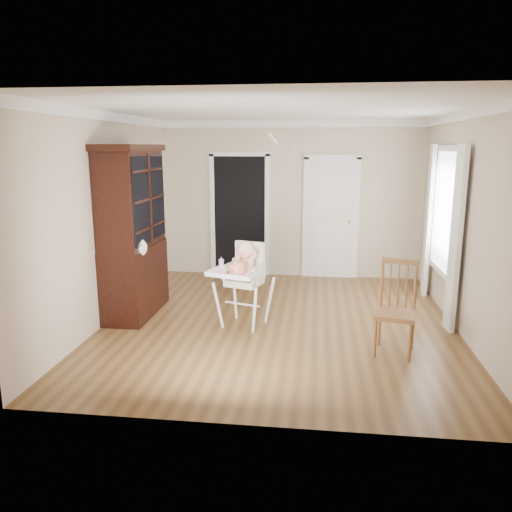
# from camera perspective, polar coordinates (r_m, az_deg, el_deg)

# --- Properties ---
(floor) EXTENTS (5.00, 5.00, 0.00)m
(floor) POSITION_cam_1_polar(r_m,az_deg,el_deg) (6.62, 2.62, -7.60)
(floor) COLOR #55371D
(floor) RESTS_ON ground
(ceiling) EXTENTS (5.00, 5.00, 0.00)m
(ceiling) POSITION_cam_1_polar(r_m,az_deg,el_deg) (6.24, 2.88, 16.39)
(ceiling) COLOR white
(ceiling) RESTS_ON wall_back
(wall_back) EXTENTS (4.50, 0.00, 4.50)m
(wall_back) POSITION_cam_1_polar(r_m,az_deg,el_deg) (8.77, 3.99, 6.39)
(wall_back) COLOR beige
(wall_back) RESTS_ON floor
(wall_left) EXTENTS (0.00, 5.00, 5.00)m
(wall_left) POSITION_cam_1_polar(r_m,az_deg,el_deg) (6.84, -16.47, 4.21)
(wall_left) COLOR beige
(wall_left) RESTS_ON floor
(wall_right) EXTENTS (0.00, 5.00, 5.00)m
(wall_right) POSITION_cam_1_polar(r_m,az_deg,el_deg) (6.52, 22.89, 3.36)
(wall_right) COLOR beige
(wall_right) RESTS_ON floor
(crown_molding) EXTENTS (4.50, 5.00, 0.12)m
(crown_molding) POSITION_cam_1_polar(r_m,az_deg,el_deg) (6.24, 2.87, 15.84)
(crown_molding) COLOR white
(crown_molding) RESTS_ON ceiling
(doorway) EXTENTS (1.06, 0.05, 2.22)m
(doorway) POSITION_cam_1_polar(r_m,az_deg,el_deg) (8.87, -1.87, 4.92)
(doorway) COLOR black
(doorway) RESTS_ON wall_back
(closet_door) EXTENTS (0.96, 0.09, 2.13)m
(closet_door) POSITION_cam_1_polar(r_m,az_deg,el_deg) (8.77, 8.54, 4.15)
(closet_door) COLOR white
(closet_door) RESTS_ON wall_back
(window_right) EXTENTS (0.13, 1.84, 2.30)m
(window_right) POSITION_cam_1_polar(r_m,az_deg,el_deg) (7.28, 20.64, 3.89)
(window_right) COLOR white
(window_right) RESTS_ON wall_right
(high_chair) EXTENTS (0.82, 0.92, 1.10)m
(high_chair) POSITION_cam_1_polar(r_m,az_deg,el_deg) (6.33, -1.40, -2.14)
(high_chair) COLOR white
(high_chair) RESTS_ON floor
(baby) EXTENTS (0.31, 0.30, 0.50)m
(baby) POSITION_cam_1_polar(r_m,az_deg,el_deg) (6.32, -1.29, -0.63)
(baby) COLOR beige
(baby) RESTS_ON high_chair
(cake) EXTENTS (0.26, 0.26, 0.12)m
(cake) POSITION_cam_1_polar(r_m,az_deg,el_deg) (6.07, -2.20, -1.39)
(cake) COLOR silver
(cake) RESTS_ON high_chair
(sippy_cup) EXTENTS (0.07, 0.07, 0.16)m
(sippy_cup) POSITION_cam_1_polar(r_m,az_deg,el_deg) (6.27, -3.98, -0.88)
(sippy_cup) COLOR pink
(sippy_cup) RESTS_ON high_chair
(china_cabinet) EXTENTS (0.61, 1.36, 2.29)m
(china_cabinet) POSITION_cam_1_polar(r_m,az_deg,el_deg) (6.90, -13.87, 2.72)
(china_cabinet) COLOR black
(china_cabinet) RESTS_ON floor
(dining_chair) EXTENTS (0.51, 0.51, 1.04)m
(dining_chair) POSITION_cam_1_polar(r_m,az_deg,el_deg) (5.76, 15.67, -6.06)
(dining_chair) COLOR brown
(dining_chair) RESTS_ON floor
(streamer) EXTENTS (0.17, 0.48, 0.15)m
(streamer) POSITION_cam_1_polar(r_m,az_deg,el_deg) (6.26, 1.94, 13.26)
(streamer) COLOR pink
(streamer) RESTS_ON ceiling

